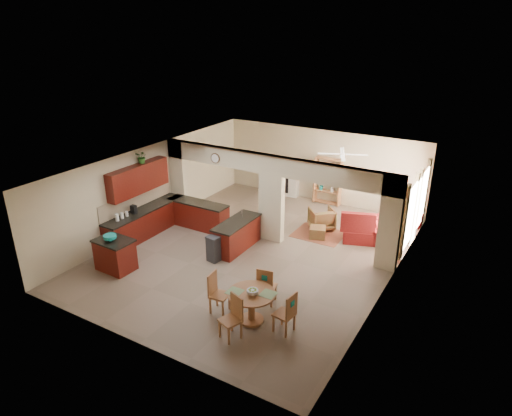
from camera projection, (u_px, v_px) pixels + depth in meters
The scene contains 39 objects.
floor at pixel (255, 251), 13.96m from camera, with size 10.00×10.00×0.00m, color #756151.
ceiling at pixel (255, 164), 12.89m from camera, with size 10.00×10.00×0.00m, color white.
wall_back at pixel (322, 166), 17.41m from camera, with size 8.00×8.00×0.00m, color #C2B08E.
wall_front at pixel (133, 289), 9.44m from camera, with size 8.00×8.00×0.00m, color #C2B08E.
wall_left at pixel (153, 186), 15.30m from camera, with size 10.00×10.00×0.00m, color #C2B08E.
wall_right at pixel (391, 240), 11.55m from camera, with size 10.00×10.00×0.00m, color #C2B08E.
partition_left_pier at pixel (179, 179), 15.96m from camera, with size 0.60×0.25×2.80m, color #C2B08E.
partition_center_pier at pixel (271, 208), 14.34m from camera, with size 0.80×0.25×2.20m, color #C2B08E.
partition_right_pier at pixel (390, 223), 12.49m from camera, with size 0.60×0.25×2.80m, color #C2B08E.
partition_header at pixel (272, 165), 13.80m from camera, with size 8.00×0.25×0.60m, color #C2B08E.
kitchen_counter at pixel (167, 219), 15.11m from camera, with size 2.52×3.29×1.48m.
upper_cabinets at pixel (138, 179), 14.38m from camera, with size 0.35×2.40×0.90m, color #440B07.
peninsula at pixel (237, 235), 13.97m from camera, with size 0.70×1.85×0.91m.
wall_clock at pixel (215, 158), 14.64m from camera, with size 0.34×0.34×0.03m, color #50331A.
rug at pixel (319, 234), 15.07m from camera, with size 1.60×1.30×0.01m, color brown.
fireplace at pixel (282, 180), 18.33m from camera, with size 1.60×0.35×1.20m.
shelving_unit at pixel (328, 181), 17.29m from camera, with size 1.00×0.32×1.80m, color brown.
window_a at pixel (410, 216), 13.47m from camera, with size 0.02×0.90×1.90m, color white.
window_b at pixel (423, 198), 14.83m from camera, with size 0.02×0.90×1.90m, color white.
glazed_door at pixel (416, 211), 14.21m from camera, with size 0.02×0.70×2.10m, color white.
drape_a_left at pixel (404, 223), 13.01m from camera, with size 0.10×0.28×2.30m, color #47231C.
drape_a_right at pixel (414, 209), 13.97m from camera, with size 0.10×0.28×2.30m, color #47231C.
drape_b_left at pixel (417, 204), 14.37m from camera, with size 0.10×0.28×2.30m, color #47231C.
drape_b_right at pixel (425, 192), 15.33m from camera, with size 0.10×0.28×2.30m, color #47231C.
ceiling_fan at pixel (343, 154), 14.67m from camera, with size 1.00×1.00×0.10m, color white.
kitchen_island at pixel (115, 255), 12.79m from camera, with size 1.09×0.79×0.92m.
teal_bowl at pixel (110, 238), 12.55m from camera, with size 0.35×0.35×0.17m, color teal.
trash_can at pixel (213, 250), 13.28m from camera, with size 0.34×0.29×0.72m, color #29292B.
dining_table at pixel (251, 302), 10.54m from camera, with size 1.12×1.12×0.77m.
fruit_bowl at pixel (253, 292), 10.35m from camera, with size 0.27×0.27×0.14m, color #76A924.
sofa at pixel (393, 225), 14.91m from camera, with size 0.97×2.47×0.72m, color maroon.
chaise at pixel (360, 234), 14.60m from camera, with size 1.06×0.87×0.42m, color maroon.
armchair at pixel (322, 219), 15.37m from camera, with size 0.77×0.79×0.72m, color maroon.
ottoman at pixel (318, 232), 14.80m from camera, with size 0.50×0.50×0.36m, color maroon.
plant at pixel (142, 157), 14.33m from camera, with size 0.38×0.33×0.42m, color #1E4612.
chair_north at pixel (266, 285), 11.16m from camera, with size 0.49×0.49×1.02m.
chair_east at pixel (287, 312), 10.13m from camera, with size 0.47×0.47×1.02m.
chair_south at pixel (233, 315), 10.00m from camera, with size 0.54×0.54×1.02m.
chair_west at pixel (216, 291), 10.91m from camera, with size 0.46×0.46×1.02m.
Camera 1 is at (6.30, -10.68, 6.54)m, focal length 32.00 mm.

